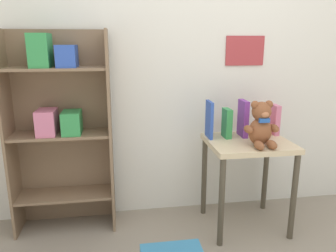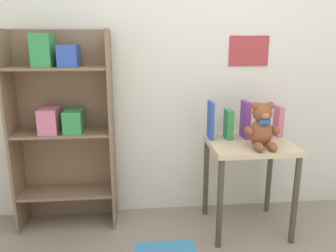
{
  "view_description": "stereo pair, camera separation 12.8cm",
  "coord_description": "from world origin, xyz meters",
  "px_view_note": "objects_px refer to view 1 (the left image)",
  "views": [
    {
      "loc": [
        -0.63,
        -0.91,
        1.32
      ],
      "look_at": [
        -0.29,
        1.22,
        0.77
      ],
      "focal_mm": 35.0,
      "sensor_mm": 36.0,
      "label": 1
    },
    {
      "loc": [
        -0.5,
        -0.93,
        1.32
      ],
      "look_at": [
        -0.29,
        1.22,
        0.77
      ],
      "focal_mm": 35.0,
      "sensor_mm": 36.0,
      "label": 2
    }
  ],
  "objects_px": {
    "book_standing_purple": "(243,118)",
    "book_standing_red": "(260,124)",
    "book_standing_blue": "(209,120)",
    "display_table": "(248,156)",
    "bookshelf_side": "(60,120)",
    "book_standing_pink": "(275,120)",
    "teddy_bear": "(261,125)",
    "book_standing_green": "(227,123)"
  },
  "relations": [
    {
      "from": "book_standing_pink",
      "to": "display_table",
      "type": "bearing_deg",
      "value": -149.62
    },
    {
      "from": "book_standing_purple",
      "to": "book_standing_red",
      "type": "distance_m",
      "value": 0.13
    },
    {
      "from": "bookshelf_side",
      "to": "display_table",
      "type": "height_order",
      "value": "bookshelf_side"
    },
    {
      "from": "book_standing_purple",
      "to": "book_standing_pink",
      "type": "height_order",
      "value": "book_standing_purple"
    },
    {
      "from": "book_standing_red",
      "to": "book_standing_purple",
      "type": "bearing_deg",
      "value": 171.44
    },
    {
      "from": "display_table",
      "to": "book_standing_red",
      "type": "xyz_separation_m",
      "value": [
        0.13,
        0.11,
        0.2
      ]
    },
    {
      "from": "bookshelf_side",
      "to": "book_standing_pink",
      "type": "relative_size",
      "value": 6.35
    },
    {
      "from": "book_standing_red",
      "to": "book_standing_pink",
      "type": "bearing_deg",
      "value": 11.44
    },
    {
      "from": "display_table",
      "to": "book_standing_purple",
      "type": "xyz_separation_m",
      "value": [
        0.0,
        0.12,
        0.24
      ]
    },
    {
      "from": "teddy_bear",
      "to": "book_standing_purple",
      "type": "height_order",
      "value": "teddy_bear"
    },
    {
      "from": "book_standing_purple",
      "to": "book_standing_pink",
      "type": "relative_size",
      "value": 1.19
    },
    {
      "from": "book_standing_purple",
      "to": "book_standing_pink",
      "type": "distance_m",
      "value": 0.25
    },
    {
      "from": "book_standing_blue",
      "to": "book_standing_purple",
      "type": "distance_m",
      "value": 0.25
    },
    {
      "from": "bookshelf_side",
      "to": "display_table",
      "type": "xyz_separation_m",
      "value": [
        1.29,
        -0.22,
        -0.26
      ]
    },
    {
      "from": "book_standing_blue",
      "to": "book_standing_pink",
      "type": "height_order",
      "value": "book_standing_blue"
    },
    {
      "from": "bookshelf_side",
      "to": "book_standing_green",
      "type": "relative_size",
      "value": 6.72
    },
    {
      "from": "teddy_bear",
      "to": "book_standing_pink",
      "type": "bearing_deg",
      "value": 48.31
    },
    {
      "from": "teddy_bear",
      "to": "display_table",
      "type": "bearing_deg",
      "value": 105.89
    },
    {
      "from": "display_table",
      "to": "book_standing_pink",
      "type": "bearing_deg",
      "value": 28.15
    },
    {
      "from": "teddy_bear",
      "to": "book_standing_blue",
      "type": "xyz_separation_m",
      "value": [
        -0.28,
        0.24,
        -0.0
      ]
    },
    {
      "from": "bookshelf_side",
      "to": "book_standing_purple",
      "type": "height_order",
      "value": "bookshelf_side"
    },
    {
      "from": "book_standing_green",
      "to": "book_standing_red",
      "type": "xyz_separation_m",
      "value": [
        0.25,
        -0.0,
        -0.01
      ]
    },
    {
      "from": "book_standing_purple",
      "to": "book_standing_red",
      "type": "bearing_deg",
      "value": -5.54
    },
    {
      "from": "book_standing_red",
      "to": "book_standing_pink",
      "type": "height_order",
      "value": "book_standing_pink"
    },
    {
      "from": "display_table",
      "to": "book_standing_red",
      "type": "relative_size",
      "value": 3.61
    },
    {
      "from": "display_table",
      "to": "teddy_bear",
      "type": "bearing_deg",
      "value": -74.11
    },
    {
      "from": "book_standing_blue",
      "to": "book_standing_purple",
      "type": "relative_size",
      "value": 1.0
    },
    {
      "from": "book_standing_purple",
      "to": "display_table",
      "type": "bearing_deg",
      "value": -87.97
    },
    {
      "from": "book_standing_blue",
      "to": "book_standing_pink",
      "type": "distance_m",
      "value": 0.51
    },
    {
      "from": "book_standing_green",
      "to": "book_standing_pink",
      "type": "height_order",
      "value": "book_standing_pink"
    },
    {
      "from": "teddy_bear",
      "to": "book_standing_green",
      "type": "height_order",
      "value": "teddy_bear"
    },
    {
      "from": "bookshelf_side",
      "to": "book_standing_green",
      "type": "height_order",
      "value": "bookshelf_side"
    },
    {
      "from": "bookshelf_side",
      "to": "book_standing_blue",
      "type": "bearing_deg",
      "value": -5.32
    },
    {
      "from": "display_table",
      "to": "book_standing_red",
      "type": "distance_m",
      "value": 0.26
    },
    {
      "from": "book_standing_blue",
      "to": "book_standing_purple",
      "type": "bearing_deg",
      "value": 0.92
    },
    {
      "from": "display_table",
      "to": "book_standing_red",
      "type": "bearing_deg",
      "value": 40.35
    },
    {
      "from": "book_standing_blue",
      "to": "book_standing_red",
      "type": "bearing_deg",
      "value": -1.59
    },
    {
      "from": "display_table",
      "to": "book_standing_pink",
      "type": "relative_size",
      "value": 2.95
    },
    {
      "from": "bookshelf_side",
      "to": "display_table",
      "type": "bearing_deg",
      "value": -9.71
    },
    {
      "from": "bookshelf_side",
      "to": "book_standing_red",
      "type": "height_order",
      "value": "bookshelf_side"
    },
    {
      "from": "teddy_bear",
      "to": "book_standing_pink",
      "type": "height_order",
      "value": "teddy_bear"
    },
    {
      "from": "display_table",
      "to": "book_standing_blue",
      "type": "height_order",
      "value": "book_standing_blue"
    }
  ]
}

